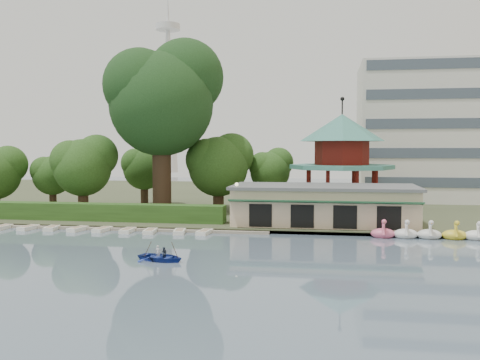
% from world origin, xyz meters
% --- Properties ---
extents(ground_plane, '(220.00, 220.00, 0.00)m').
position_xyz_m(ground_plane, '(0.00, 0.00, 0.00)').
color(ground_plane, slate).
rests_on(ground_plane, ground).
extents(shore, '(220.00, 70.00, 0.40)m').
position_xyz_m(shore, '(0.00, 52.00, 0.20)').
color(shore, '#424930').
rests_on(shore, ground).
extents(embankment, '(220.00, 0.60, 0.30)m').
position_xyz_m(embankment, '(0.00, 17.30, 0.15)').
color(embankment, gray).
rests_on(embankment, ground).
extents(dock, '(34.00, 1.60, 0.24)m').
position_xyz_m(dock, '(-12.00, 17.20, 0.12)').
color(dock, gray).
rests_on(dock, ground).
extents(boathouse, '(18.60, 9.39, 3.90)m').
position_xyz_m(boathouse, '(10.00, 21.97, 2.37)').
color(boathouse, beige).
rests_on(boathouse, shore).
extents(pavilion, '(12.40, 12.40, 13.50)m').
position_xyz_m(pavilion, '(12.00, 32.00, 7.48)').
color(pavilion, beige).
rests_on(pavilion, shore).
extents(broadcast_tower, '(8.00, 8.00, 96.00)m').
position_xyz_m(broadcast_tower, '(-42.00, 140.00, 33.98)').
color(broadcast_tower, silver).
rests_on(broadcast_tower, ground).
extents(hedge, '(30.00, 2.00, 1.80)m').
position_xyz_m(hedge, '(-15.00, 20.50, 1.30)').
color(hedge, '#2C531D').
rests_on(hedge, shore).
extents(lamp_post, '(0.36, 0.36, 4.28)m').
position_xyz_m(lamp_post, '(1.50, 19.00, 3.34)').
color(lamp_post, black).
rests_on(lamp_post, shore).
extents(big_tree, '(13.45, 12.53, 20.75)m').
position_xyz_m(big_tree, '(-8.83, 28.20, 14.31)').
color(big_tree, '#3A281C').
rests_on(big_tree, shore).
extents(small_trees, '(39.26, 16.31, 9.56)m').
position_xyz_m(small_trees, '(-13.52, 30.67, 5.81)').
color(small_trees, '#3A281C').
rests_on(small_trees, shore).
extents(swan_boats, '(14.24, 2.01, 1.92)m').
position_xyz_m(swan_boats, '(21.43, 16.59, 0.40)').
color(swan_boats, '#E36386').
rests_on(swan_boats, ground).
extents(moored_rowboats, '(26.99, 2.78, 0.36)m').
position_xyz_m(moored_rowboats, '(-13.90, 15.79, 0.18)').
color(moored_rowboats, white).
rests_on(moored_rowboats, ground).
extents(rowboat_with_passengers, '(5.69, 4.77, 2.01)m').
position_xyz_m(rowboat_with_passengers, '(-1.43, 3.78, 0.51)').
color(rowboat_with_passengers, '#213794').
rests_on(rowboat_with_passengers, ground).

